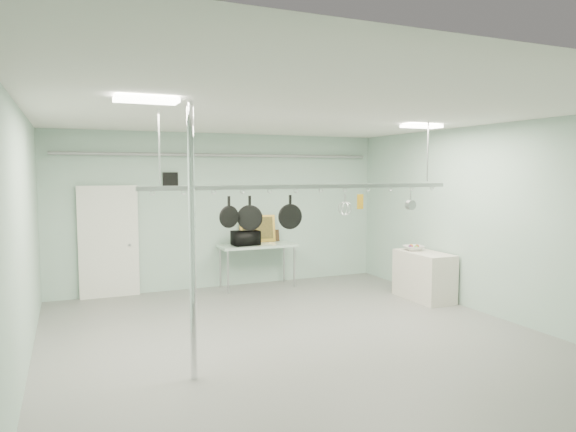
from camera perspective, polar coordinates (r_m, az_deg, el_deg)
name	(u,v)px	position (r m, az deg, el deg)	size (l,w,h in m)	color
floor	(304,344)	(7.43, 1.82, -14.00)	(8.00, 8.00, 0.00)	gray
ceiling	(305,114)	(7.07, 1.90, 11.25)	(7.00, 8.00, 0.02)	silver
back_wall	(224,211)	(10.81, -7.15, 0.60)	(7.00, 0.02, 3.20)	#A3C4B5
right_wall	(496,221)	(9.11, 22.15, -0.54)	(0.02, 8.00, 3.20)	#A3C4B5
door	(109,243)	(10.42, -19.30, -2.85)	(1.10, 0.10, 2.20)	silver
wall_vent	(170,180)	(10.51, -12.94, 3.94)	(0.30, 0.04, 0.30)	black
conduit_pipe	(224,155)	(10.69, -7.08, 6.72)	(0.07, 0.07, 6.60)	gray
chrome_pole	(192,243)	(5.96, -10.61, -2.98)	(0.08, 0.08, 3.20)	silver
prep_table	(257,248)	(10.71, -3.43, -3.55)	(1.60, 0.70, 0.91)	#9DB9A8
side_cabinet	(424,276)	(10.09, 14.86, -6.44)	(0.60, 1.20, 0.90)	beige
pot_rack	(308,184)	(7.39, 2.29, 3.52)	(4.80, 0.06, 1.00)	#B7B7BC
light_panel_left	(146,100)	(5.67, -15.46, 12.33)	(0.65, 0.30, 0.05)	white
light_panel_right	(422,126)	(8.83, 14.62, 9.64)	(0.65, 0.30, 0.05)	white
microwave	(246,238)	(10.56, -4.72, -2.46)	(0.54, 0.37, 0.30)	black
coffee_canister	(253,240)	(10.66, -3.88, -2.68)	(0.15, 0.15, 0.19)	white
painting_large	(257,229)	(10.98, -3.42, -1.43)	(0.78, 0.05, 0.58)	gold
painting_small	(272,236)	(11.12, -1.74, -2.19)	(0.30, 0.04, 0.25)	#352312
fruit_bowl	(414,248)	(10.18, 13.79, -3.47)	(0.38, 0.38, 0.09)	silver
skillet_left	(229,211)	(6.98, -6.58, 0.52)	(0.30, 0.06, 0.41)	black
skillet_mid	(250,213)	(7.07, -4.27, 0.33)	(0.35, 0.06, 0.48)	black
skillet_right	(290,212)	(7.29, 0.24, 0.42)	(0.36, 0.06, 0.49)	black
whisk	(345,206)	(7.68, 6.33, 1.17)	(0.20, 0.20, 0.35)	silver
grater	(360,202)	(7.81, 8.02, 1.60)	(0.10, 0.02, 0.24)	gold
saucepan	(411,202)	(8.33, 13.46, 1.55)	(0.15, 0.10, 0.29)	silver
fruit_cluster	(414,246)	(10.17, 13.79, -3.25)	(0.24, 0.24, 0.09)	#B33210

